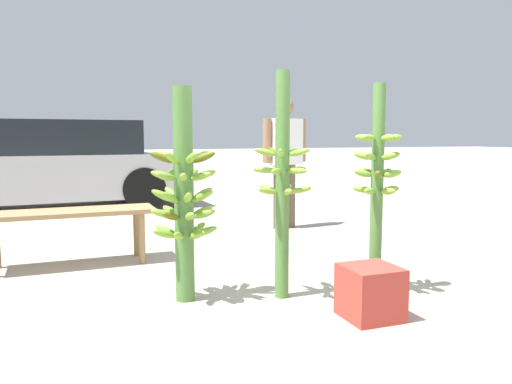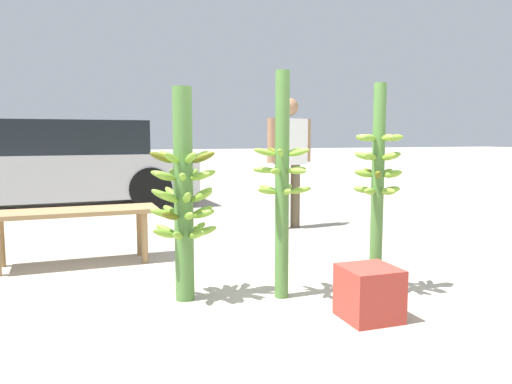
{
  "view_description": "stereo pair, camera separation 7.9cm",
  "coord_description": "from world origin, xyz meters",
  "px_view_note": "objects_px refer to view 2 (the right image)",
  "views": [
    {
      "loc": [
        -1.39,
        -3.0,
        1.18
      ],
      "look_at": [
        -0.13,
        0.41,
        0.76
      ],
      "focal_mm": 35.0,
      "sensor_mm": 36.0,
      "label": 1
    },
    {
      "loc": [
        -1.32,
        -3.03,
        1.18
      ],
      "look_at": [
        -0.13,
        0.41,
        0.76
      ],
      "focal_mm": 35.0,
      "sensor_mm": 36.0,
      "label": 2
    }
  ],
  "objects_px": {
    "market_bench": "(73,217)",
    "parked_car": "(63,166)",
    "vendor_person": "(289,151)",
    "banana_stalk_left": "(184,195)",
    "banana_stalk_right": "(378,182)",
    "produce_crate": "(369,293)",
    "banana_stalk_center": "(282,183)"
  },
  "relations": [
    {
      "from": "market_bench",
      "to": "parked_car",
      "type": "relative_size",
      "value": 0.35
    },
    {
      "from": "vendor_person",
      "to": "parked_car",
      "type": "relative_size",
      "value": 0.38
    },
    {
      "from": "banana_stalk_left",
      "to": "parked_car",
      "type": "height_order",
      "value": "banana_stalk_left"
    },
    {
      "from": "banana_stalk_right",
      "to": "parked_car",
      "type": "height_order",
      "value": "banana_stalk_right"
    },
    {
      "from": "banana_stalk_right",
      "to": "produce_crate",
      "type": "xyz_separation_m",
      "value": [
        -0.31,
        -0.42,
        -0.67
      ]
    },
    {
      "from": "market_bench",
      "to": "parked_car",
      "type": "height_order",
      "value": "parked_car"
    },
    {
      "from": "vendor_person",
      "to": "market_bench",
      "type": "bearing_deg",
      "value": -168.87
    },
    {
      "from": "banana_stalk_left",
      "to": "banana_stalk_right",
      "type": "distance_m",
      "value": 1.4
    },
    {
      "from": "market_bench",
      "to": "banana_stalk_left",
      "type": "bearing_deg",
      "value": -61.18
    },
    {
      "from": "banana_stalk_left",
      "to": "produce_crate",
      "type": "distance_m",
      "value": 1.42
    },
    {
      "from": "parked_car",
      "to": "produce_crate",
      "type": "relative_size",
      "value": 12.59
    },
    {
      "from": "produce_crate",
      "to": "banana_stalk_right",
      "type": "bearing_deg",
      "value": 53.34
    },
    {
      "from": "banana_stalk_center",
      "to": "vendor_person",
      "type": "bearing_deg",
      "value": 66.08
    },
    {
      "from": "market_bench",
      "to": "parked_car",
      "type": "distance_m",
      "value": 3.94
    },
    {
      "from": "banana_stalk_left",
      "to": "banana_stalk_center",
      "type": "relative_size",
      "value": 0.93
    },
    {
      "from": "produce_crate",
      "to": "parked_car",
      "type": "bearing_deg",
      "value": 108.67
    },
    {
      "from": "banana_stalk_center",
      "to": "produce_crate",
      "type": "xyz_separation_m",
      "value": [
        0.37,
        -0.59,
        -0.67
      ]
    },
    {
      "from": "market_bench",
      "to": "produce_crate",
      "type": "relative_size",
      "value": 4.41
    },
    {
      "from": "produce_crate",
      "to": "market_bench",
      "type": "bearing_deg",
      "value": 131.28
    },
    {
      "from": "banana_stalk_center",
      "to": "vendor_person",
      "type": "distance_m",
      "value": 2.76
    },
    {
      "from": "banana_stalk_left",
      "to": "produce_crate",
      "type": "xyz_separation_m",
      "value": [
        1.04,
        -0.77,
        -0.59
      ]
    },
    {
      "from": "parked_car",
      "to": "market_bench",
      "type": "bearing_deg",
      "value": -179.97
    },
    {
      "from": "banana_stalk_right",
      "to": "market_bench",
      "type": "xyz_separation_m",
      "value": [
        -2.13,
        1.64,
        -0.4
      ]
    },
    {
      "from": "banana_stalk_center",
      "to": "produce_crate",
      "type": "distance_m",
      "value": 0.96
    },
    {
      "from": "banana_stalk_right",
      "to": "market_bench",
      "type": "height_order",
      "value": "banana_stalk_right"
    },
    {
      "from": "banana_stalk_center",
      "to": "vendor_person",
      "type": "height_order",
      "value": "vendor_person"
    },
    {
      "from": "banana_stalk_left",
      "to": "vendor_person",
      "type": "relative_size",
      "value": 0.92
    },
    {
      "from": "banana_stalk_right",
      "to": "vendor_person",
      "type": "bearing_deg",
      "value": 80.74
    },
    {
      "from": "banana_stalk_center",
      "to": "vendor_person",
      "type": "xyz_separation_m",
      "value": [
        1.12,
        2.52,
        0.14
      ]
    },
    {
      "from": "banana_stalk_left",
      "to": "banana_stalk_right",
      "type": "relative_size",
      "value": 0.98
    },
    {
      "from": "banana_stalk_center",
      "to": "parked_car",
      "type": "xyz_separation_m",
      "value": [
        -1.66,
        5.4,
        -0.15
      ]
    },
    {
      "from": "banana_stalk_left",
      "to": "vendor_person",
      "type": "xyz_separation_m",
      "value": [
        1.8,
        2.35,
        0.22
      ]
    }
  ]
}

